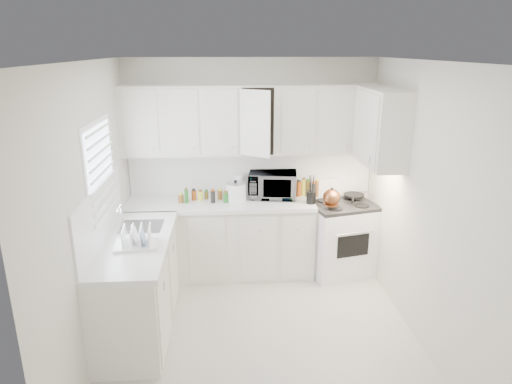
{
  "coord_description": "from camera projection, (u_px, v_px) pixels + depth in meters",
  "views": [
    {
      "loc": [
        -0.31,
        -3.89,
        2.71
      ],
      "look_at": [
        0.0,
        0.7,
        1.25
      ],
      "focal_mm": 32.13,
      "sensor_mm": 36.0,
      "label": 1
    }
  ],
  "objects": [
    {
      "name": "floor",
      "position": [
        261.0,
        333.0,
        4.54
      ],
      "size": [
        3.2,
        3.2,
        0.0
      ],
      "primitive_type": "plane",
      "color": "#B9B5A9",
      "rests_on": "ground"
    },
    {
      "name": "ceiling",
      "position": [
        262.0,
        61.0,
        3.75
      ],
      "size": [
        3.2,
        3.2,
        0.0
      ],
      "primitive_type": "plane",
      "rotation": [
        3.14,
        0.0,
        0.0
      ],
      "color": "white",
      "rests_on": "ground"
    },
    {
      "name": "wall_back",
      "position": [
        251.0,
        166.0,
        5.67
      ],
      "size": [
        3.0,
        0.0,
        3.0
      ],
      "primitive_type": "plane",
      "rotation": [
        1.57,
        0.0,
        0.0
      ],
      "color": "beige",
      "rests_on": "ground"
    },
    {
      "name": "wall_front",
      "position": [
        283.0,
        304.0,
        2.62
      ],
      "size": [
        3.0,
        0.0,
        3.0
      ],
      "primitive_type": "plane",
      "rotation": [
        -1.57,
        0.0,
        0.0
      ],
      "color": "beige",
      "rests_on": "ground"
    },
    {
      "name": "wall_left",
      "position": [
        92.0,
        214.0,
        4.05
      ],
      "size": [
        0.0,
        3.2,
        3.2
      ],
      "primitive_type": "plane",
      "rotation": [
        1.57,
        0.0,
        1.57
      ],
      "color": "beige",
      "rests_on": "ground"
    },
    {
      "name": "wall_right",
      "position": [
        422.0,
        206.0,
        4.24
      ],
      "size": [
        0.0,
        3.2,
        3.2
      ],
      "primitive_type": "plane",
      "rotation": [
        1.57,
        0.0,
        -1.57
      ],
      "color": "beige",
      "rests_on": "ground"
    },
    {
      "name": "window_blinds",
      "position": [
        102.0,
        176.0,
        4.31
      ],
      "size": [
        0.06,
        0.96,
        1.06
      ],
      "primitive_type": null,
      "color": "white",
      "rests_on": "wall_left"
    },
    {
      "name": "lower_cabinets_back",
      "position": [
        221.0,
        240.0,
        5.61
      ],
      "size": [
        2.22,
        0.6,
        0.9
      ],
      "primitive_type": null,
      "color": "beige",
      "rests_on": "floor"
    },
    {
      "name": "lower_cabinets_left",
      "position": [
        138.0,
        287.0,
        4.52
      ],
      "size": [
        0.6,
        1.6,
        0.9
      ],
      "primitive_type": null,
      "color": "beige",
      "rests_on": "floor"
    },
    {
      "name": "countertop_back",
      "position": [
        220.0,
        204.0,
        5.46
      ],
      "size": [
        2.24,
        0.64,
        0.05
      ],
      "primitive_type": "cube",
      "color": "silver",
      "rests_on": "lower_cabinets_back"
    },
    {
      "name": "countertop_left",
      "position": [
        135.0,
        243.0,
        4.37
      ],
      "size": [
        0.64,
        1.62,
        0.05
      ],
      "primitive_type": "cube",
      "color": "silver",
      "rests_on": "lower_cabinets_left"
    },
    {
      "name": "backsplash_back",
      "position": [
        251.0,
        172.0,
        5.68
      ],
      "size": [
        2.98,
        0.02,
        0.55
      ],
      "primitive_type": "cube",
      "color": "silver",
      "rests_on": "wall_back"
    },
    {
      "name": "backsplash_left",
      "position": [
        100.0,
        214.0,
        4.26
      ],
      "size": [
        0.02,
        1.6,
        0.55
      ],
      "primitive_type": "cube",
      "color": "silver",
      "rests_on": "wall_left"
    },
    {
      "name": "upper_cabinets_back",
      "position": [
        252.0,
        153.0,
        5.45
      ],
      "size": [
        3.0,
        0.33,
        0.8
      ],
      "primitive_type": null,
      "color": "beige",
      "rests_on": "wall_back"
    },
    {
      "name": "upper_cabinets_right",
      "position": [
        378.0,
        164.0,
        4.95
      ],
      "size": [
        0.33,
        0.9,
        0.8
      ],
      "primitive_type": null,
      "color": "beige",
      "rests_on": "wall_right"
    },
    {
      "name": "sink",
      "position": [
        141.0,
        216.0,
        4.66
      ],
      "size": [
        0.42,
        0.38,
        0.3
      ],
      "primitive_type": null,
      "color": "gray",
      "rests_on": "countertop_left"
    },
    {
      "name": "stove",
      "position": [
        341.0,
        229.0,
        5.63
      ],
      "size": [
        0.88,
        0.78,
        1.16
      ],
      "primitive_type": null,
      "rotation": [
        0.0,
        0.0,
        0.24
      ],
      "color": "white",
      "rests_on": "floor"
    },
    {
      "name": "tea_kettle",
      "position": [
        332.0,
        196.0,
        5.32
      ],
      "size": [
        0.26,
        0.22,
        0.23
      ],
      "primitive_type": null,
      "rotation": [
        0.0,
        0.0,
        0.03
      ],
      "color": "brown",
      "rests_on": "stove"
    },
    {
      "name": "frying_pan",
      "position": [
        354.0,
        195.0,
        5.67
      ],
      "size": [
        0.37,
        0.48,
        0.04
      ],
      "primitive_type": null,
      "rotation": [
        0.0,
        0.0,
        -0.32
      ],
      "color": "black",
      "rests_on": "stove"
    },
    {
      "name": "microwave",
      "position": [
        273.0,
        182.0,
        5.57
      ],
      "size": [
        0.61,
        0.39,
        0.39
      ],
      "primitive_type": "imported",
      "rotation": [
        0.0,
        0.0,
        -0.14
      ],
      "color": "gray",
      "rests_on": "countertop_back"
    },
    {
      "name": "rice_cooker",
      "position": [
        236.0,
        190.0,
        5.47
      ],
      "size": [
        0.31,
        0.31,
        0.25
      ],
      "primitive_type": null,
      "rotation": [
        0.0,
        0.0,
        -0.31
      ],
      "color": "white",
      "rests_on": "countertop_back"
    },
    {
      "name": "paper_towel",
      "position": [
        239.0,
        185.0,
        5.63
      ],
      "size": [
        0.12,
        0.12,
        0.27
      ],
      "primitive_type": "cylinder",
      "color": "white",
      "rests_on": "countertop_back"
    },
    {
      "name": "utensil_crock",
      "position": [
        311.0,
        189.0,
        5.34
      ],
      "size": [
        0.14,
        0.14,
        0.36
      ],
      "primitive_type": null,
      "rotation": [
        0.0,
        0.0,
        -0.16
      ],
      "color": "black",
      "rests_on": "countertop_back"
    },
    {
      "name": "dish_rack",
      "position": [
        136.0,
        236.0,
        4.2
      ],
      "size": [
        0.42,
        0.33,
        0.21
      ],
      "primitive_type": null,
      "rotation": [
        0.0,
        0.0,
        0.09
      ],
      "color": "white",
      "rests_on": "countertop_left"
    },
    {
      "name": "spice_left_0",
      "position": [
        182.0,
        194.0,
        5.53
      ],
      "size": [
        0.06,
        0.06,
        0.13
      ],
      "primitive_type": "cylinder",
      "color": "brown",
      "rests_on": "countertop_back"
    },
    {
      "name": "spice_left_1",
      "position": [
        188.0,
        196.0,
        5.45
      ],
      "size": [
        0.06,
        0.06,
        0.13
      ],
      "primitive_type": "cylinder",
      "color": "#226823",
      "rests_on": "countertop_back"
    },
    {
      "name": "spice_left_2",
      "position": [
        194.0,
        194.0,
        5.54
      ],
      "size": [
        0.06,
        0.06,
        0.13
      ],
      "primitive_type": "cylinder",
      "color": "#A74A16",
      "rests_on": "countertop_back"
    },
    {
      "name": "spice_left_3",
      "position": [
        200.0,
        196.0,
        5.46
      ],
      "size": [
        0.06,
        0.06,
        0.13
      ],
      "primitive_type": "cylinder",
      "color": "#F1F73A",
      "rests_on": "countertop_back"
    },
    {
      "name": "spice_left_4",
      "position": [
        207.0,
        193.0,
        5.55
      ],
      "size": [
        0.06,
        0.06,
        0.13
      ],
      "primitive_type": "cylinder",
      "color": "brown",
      "rests_on": "countertop_back"
    },
    {
      "name": "spice_left_5",
      "position": [
        213.0,
        196.0,
        5.47
      ],
      "size": [
        0.06,
        0.06,
        0.13
      ],
      "primitive_type": "cylinder",
      "color": "black",
      "rests_on": "countertop_back"
    },
    {
      "name": "spice_left_6",
      "position": [
        219.0,
        193.0,
        5.56
      ],
      "size": [
        0.06,
        0.06,
        0.13
      ],
      "primitive_type": "cylinder",
      "color": "brown",
      "rests_on": "countertop_back"
    },
    {
      "name": "spice_left_7",
      "position": [
        225.0,
        195.0,
        5.48
      ],
      "size": [
        0.06,
        0.06,
        0.13
      ],
      "primitive_type": "cylinder",
      "color": "#226823",
      "rests_on": "countertop_back"
    },
    {
      "name": "sauce_right_0",
      "position": [
        299.0,
        188.0,
        5.65
      ],
      "size": [
        0.06,
        0.06,
        0.19
      ],
      "primitive_type": "cylinder",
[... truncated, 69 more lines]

